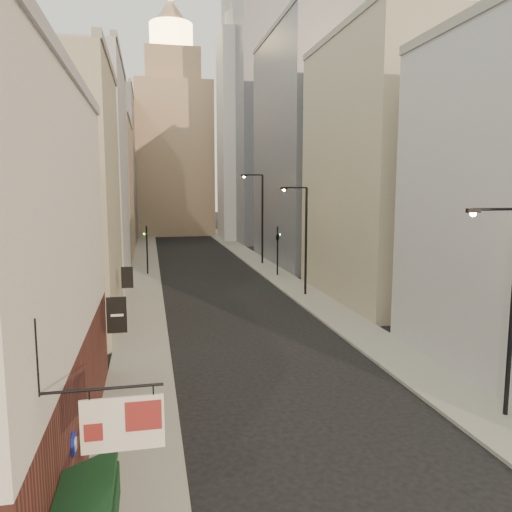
{
  "coord_description": "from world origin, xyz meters",
  "views": [
    {
      "loc": [
        -5.87,
        -6.54,
        8.71
      ],
      "look_at": [
        -0.82,
        17.13,
        5.43
      ],
      "focal_mm": 35.0,
      "sensor_mm": 36.0,
      "label": 1
    }
  ],
  "objects_px": {
    "traffic_light_left": "(147,242)",
    "streetlamp_mid": "(303,234)",
    "traffic_light_right": "(278,239)",
    "streetlamp_far": "(260,214)",
    "white_tower": "(243,129)",
    "clock_tower": "(174,142)",
    "streetlamp_near": "(508,301)"
  },
  "relations": [
    {
      "from": "traffic_light_left",
      "to": "streetlamp_mid",
      "type": "bearing_deg",
      "value": 148.13
    },
    {
      "from": "traffic_light_right",
      "to": "streetlamp_far",
      "type": "bearing_deg",
      "value": -71.75
    },
    {
      "from": "white_tower",
      "to": "traffic_light_right",
      "type": "xyz_separation_m",
      "value": [
        -3.54,
        -36.99,
        -14.87
      ]
    },
    {
      "from": "clock_tower",
      "to": "streetlamp_far",
      "type": "height_order",
      "value": "clock_tower"
    },
    {
      "from": "streetlamp_mid",
      "to": "traffic_light_left",
      "type": "height_order",
      "value": "streetlamp_mid"
    },
    {
      "from": "streetlamp_near",
      "to": "traffic_light_right",
      "type": "bearing_deg",
      "value": 96.57
    },
    {
      "from": "streetlamp_far",
      "to": "traffic_light_left",
      "type": "xyz_separation_m",
      "value": [
        -12.71,
        -4.53,
        -2.51
      ]
    },
    {
      "from": "white_tower",
      "to": "streetlamp_mid",
      "type": "height_order",
      "value": "white_tower"
    },
    {
      "from": "white_tower",
      "to": "streetlamp_near",
      "type": "xyz_separation_m",
      "value": [
        -2.98,
        -68.83,
        -14.02
      ]
    },
    {
      "from": "streetlamp_mid",
      "to": "traffic_light_right",
      "type": "height_order",
      "value": "streetlamp_mid"
    },
    {
      "from": "clock_tower",
      "to": "streetlamp_near",
      "type": "relative_size",
      "value": 5.59
    },
    {
      "from": "clock_tower",
      "to": "white_tower",
      "type": "height_order",
      "value": "clock_tower"
    },
    {
      "from": "streetlamp_near",
      "to": "streetlamp_far",
      "type": "height_order",
      "value": "streetlamp_far"
    },
    {
      "from": "streetlamp_near",
      "to": "streetlamp_far",
      "type": "bearing_deg",
      "value": 96.32
    },
    {
      "from": "clock_tower",
      "to": "streetlamp_near",
      "type": "distance_m",
      "value": 84.23
    },
    {
      "from": "streetlamp_far",
      "to": "white_tower",
      "type": "bearing_deg",
      "value": 70.05
    },
    {
      "from": "streetlamp_near",
      "to": "clock_tower",
      "type": "bearing_deg",
      "value": 101.08
    },
    {
      "from": "streetlamp_near",
      "to": "traffic_light_left",
      "type": "bearing_deg",
      "value": 116.1
    },
    {
      "from": "streetlamp_far",
      "to": "traffic_light_left",
      "type": "relative_size",
      "value": 2.06
    },
    {
      "from": "traffic_light_right",
      "to": "traffic_light_left",
      "type": "bearing_deg",
      "value": 3.04
    },
    {
      "from": "clock_tower",
      "to": "streetlamp_near",
      "type": "xyz_separation_m",
      "value": [
        8.02,
        -82.83,
        -13.05
      ]
    },
    {
      "from": "clock_tower",
      "to": "white_tower",
      "type": "relative_size",
      "value": 1.08
    },
    {
      "from": "white_tower",
      "to": "streetlamp_far",
      "type": "distance_m",
      "value": 31.83
    },
    {
      "from": "streetlamp_far",
      "to": "traffic_light_right",
      "type": "xyz_separation_m",
      "value": [
        -0.03,
        -8.03,
        -2.14
      ]
    },
    {
      "from": "white_tower",
      "to": "streetlamp_mid",
      "type": "distance_m",
      "value": 48.38
    },
    {
      "from": "streetlamp_near",
      "to": "traffic_light_left",
      "type": "relative_size",
      "value": 1.61
    },
    {
      "from": "traffic_light_left",
      "to": "traffic_light_right",
      "type": "height_order",
      "value": "same"
    },
    {
      "from": "white_tower",
      "to": "streetlamp_far",
      "type": "xyz_separation_m",
      "value": [
        -3.52,
        -28.97,
        -12.72
      ]
    },
    {
      "from": "clock_tower",
      "to": "streetlamp_mid",
      "type": "height_order",
      "value": "clock_tower"
    },
    {
      "from": "clock_tower",
      "to": "traffic_light_left",
      "type": "distance_m",
      "value": 49.87
    },
    {
      "from": "white_tower",
      "to": "streetlamp_far",
      "type": "bearing_deg",
      "value": -96.92
    },
    {
      "from": "clock_tower",
      "to": "streetlamp_near",
      "type": "height_order",
      "value": "clock_tower"
    }
  ]
}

